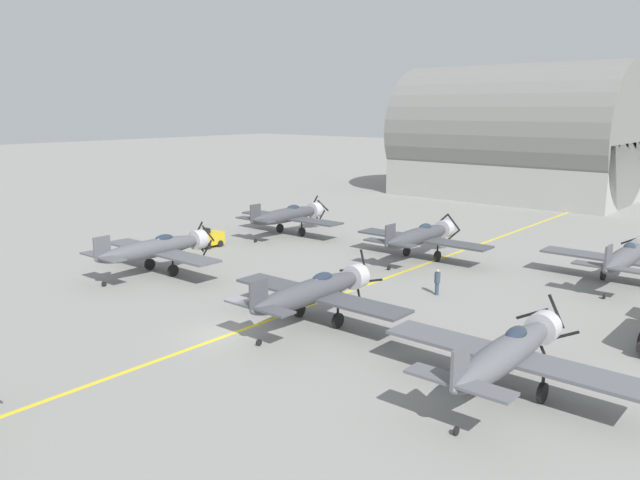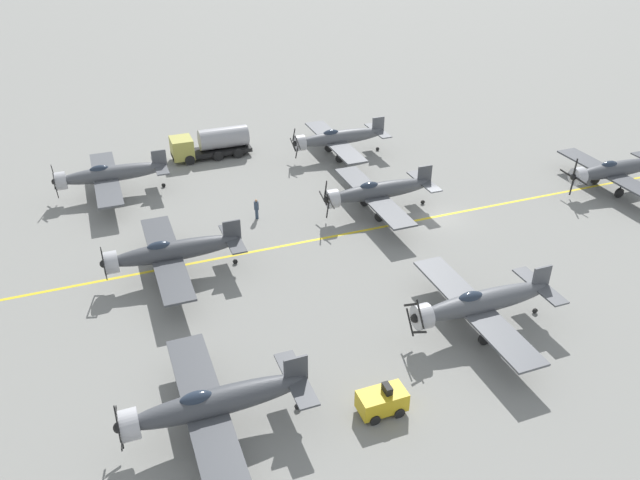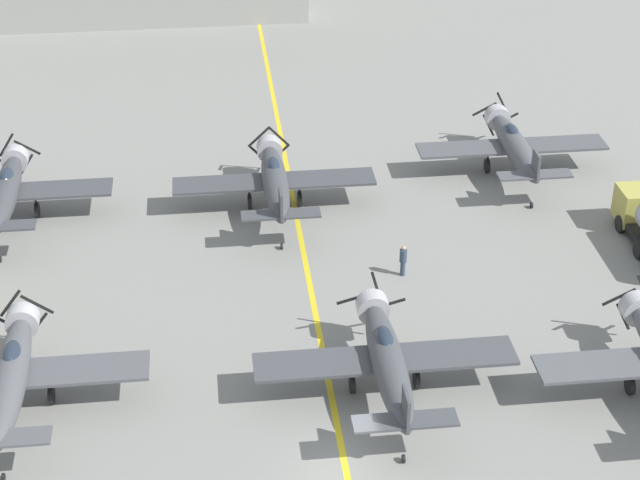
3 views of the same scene
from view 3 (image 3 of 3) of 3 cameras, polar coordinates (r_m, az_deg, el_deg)
ground_plane at (r=45.81m, az=1.38°, el=-12.11°), size 400.00×400.00×0.00m
taxiway_stripe at (r=45.81m, az=1.38°, el=-12.11°), size 0.30×160.00×0.01m
airplane_mid_left at (r=49.33m, az=-16.14°, el=-6.88°), size 12.00×9.98×3.65m
airplane_far_left at (r=64.35m, az=-16.39°, el=2.55°), size 12.00×9.98×3.65m
airplane_far_right at (r=68.25m, az=10.30°, el=5.03°), size 12.00×9.98×3.65m
airplane_mid_center at (r=48.40m, az=3.58°, el=-6.33°), size 12.00×9.98×3.76m
airplane_far_center at (r=63.00m, az=-2.44°, el=3.24°), size 12.00×9.98×3.65m
ground_crew_walking at (r=57.34m, az=4.46°, el=-1.04°), size 0.40×0.40×1.82m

